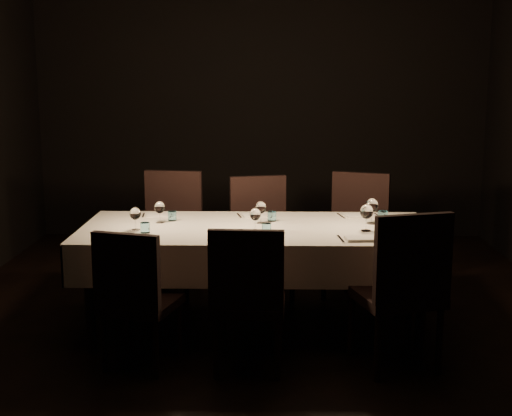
{
  "coord_description": "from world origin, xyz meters",
  "views": [
    {
      "loc": [
        0.1,
        -5.01,
        1.88
      ],
      "look_at": [
        0.0,
        0.0,
        0.9
      ],
      "focal_mm": 50.0,
      "sensor_mm": 36.0,
      "label": 1
    }
  ],
  "objects_px": {
    "chair_far_center": "(261,231)",
    "dining_table": "(256,237)",
    "chair_far_right": "(357,229)",
    "chair_near_left": "(135,293)",
    "chair_near_center": "(248,293)",
    "chair_near_right": "(402,285)",
    "chair_far_left": "(170,228)"
  },
  "relations": [
    {
      "from": "dining_table",
      "to": "chair_far_right",
      "type": "distance_m",
      "value": 1.21
    },
    {
      "from": "chair_near_right",
      "to": "chair_far_right",
      "type": "distance_m",
      "value": 1.61
    },
    {
      "from": "chair_near_right",
      "to": "chair_far_right",
      "type": "relative_size",
      "value": 1.02
    },
    {
      "from": "chair_near_center",
      "to": "chair_far_left",
      "type": "xyz_separation_m",
      "value": [
        -0.71,
        1.67,
        0.04
      ]
    },
    {
      "from": "chair_near_center",
      "to": "chair_far_center",
      "type": "height_order",
      "value": "chair_far_center"
    },
    {
      "from": "dining_table",
      "to": "chair_near_left",
      "type": "bearing_deg",
      "value": -134.1
    },
    {
      "from": "chair_near_right",
      "to": "chair_far_right",
      "type": "bearing_deg",
      "value": -102.84
    },
    {
      "from": "dining_table",
      "to": "chair_far_left",
      "type": "distance_m",
      "value": 1.15
    },
    {
      "from": "chair_near_left",
      "to": "chair_far_right",
      "type": "distance_m",
      "value": 2.27
    },
    {
      "from": "chair_far_center",
      "to": "dining_table",
      "type": "bearing_deg",
      "value": -104.75
    },
    {
      "from": "chair_near_center",
      "to": "chair_near_left",
      "type": "bearing_deg",
      "value": -0.7
    },
    {
      "from": "chair_near_right",
      "to": "chair_far_center",
      "type": "bearing_deg",
      "value": -75.91
    },
    {
      "from": "chair_near_left",
      "to": "chair_far_left",
      "type": "xyz_separation_m",
      "value": [
        -0.0,
        1.63,
        0.06
      ]
    },
    {
      "from": "chair_near_left",
      "to": "chair_near_center",
      "type": "xyz_separation_m",
      "value": [
        0.71,
        -0.04,
        0.02
      ]
    },
    {
      "from": "chair_near_center",
      "to": "chair_far_right",
      "type": "relative_size",
      "value": 0.93
    },
    {
      "from": "chair_far_center",
      "to": "chair_near_right",
      "type": "bearing_deg",
      "value": -72.74
    },
    {
      "from": "chair_far_left",
      "to": "dining_table",
      "type": "bearing_deg",
      "value": -41.85
    },
    {
      "from": "chair_near_right",
      "to": "chair_far_right",
      "type": "xyz_separation_m",
      "value": [
        -0.09,
        1.61,
        -0.01
      ]
    },
    {
      "from": "chair_far_center",
      "to": "chair_near_left",
      "type": "bearing_deg",
      "value": -129.05
    },
    {
      "from": "chair_far_center",
      "to": "chair_far_right",
      "type": "relative_size",
      "value": 0.98
    },
    {
      "from": "chair_far_right",
      "to": "chair_near_left",
      "type": "bearing_deg",
      "value": -115.64
    },
    {
      "from": "chair_far_left",
      "to": "chair_far_center",
      "type": "height_order",
      "value": "chair_far_left"
    },
    {
      "from": "chair_near_left",
      "to": "chair_near_right",
      "type": "xyz_separation_m",
      "value": [
        1.67,
        0.02,
        0.06
      ]
    },
    {
      "from": "dining_table",
      "to": "chair_far_left",
      "type": "xyz_separation_m",
      "value": [
        -0.75,
        0.86,
        -0.13
      ]
    },
    {
      "from": "chair_far_left",
      "to": "chair_far_right",
      "type": "distance_m",
      "value": 1.58
    },
    {
      "from": "chair_near_left",
      "to": "chair_near_center",
      "type": "distance_m",
      "value": 0.71
    },
    {
      "from": "chair_near_right",
      "to": "chair_far_left",
      "type": "distance_m",
      "value": 2.32
    },
    {
      "from": "chair_near_right",
      "to": "chair_far_center",
      "type": "height_order",
      "value": "chair_near_right"
    },
    {
      "from": "chair_near_left",
      "to": "chair_far_right",
      "type": "relative_size",
      "value": 0.89
    },
    {
      "from": "dining_table",
      "to": "chair_far_right",
      "type": "height_order",
      "value": "chair_far_right"
    },
    {
      "from": "dining_table",
      "to": "chair_near_left",
      "type": "xyz_separation_m",
      "value": [
        -0.74,
        -0.77,
        -0.18
      ]
    },
    {
      "from": "dining_table",
      "to": "chair_far_left",
      "type": "relative_size",
      "value": 2.45
    }
  ]
}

